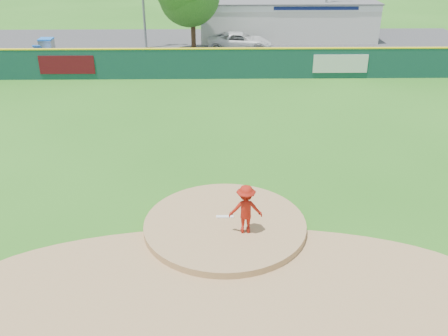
{
  "coord_description": "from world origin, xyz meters",
  "views": [
    {
      "loc": [
        -0.27,
        -14.33,
        9.4
      ],
      "look_at": [
        0.0,
        2.0,
        1.3
      ],
      "focal_mm": 40.0,
      "sensor_mm": 36.0,
      "label": 1
    }
  ],
  "objects_px": {
    "playground_slide": "(47,49)",
    "van": "(240,42)",
    "pool_building_grp": "(285,17)",
    "pitcher": "(246,209)"
  },
  "relations": [
    {
      "from": "pool_building_grp",
      "to": "playground_slide",
      "type": "height_order",
      "value": "pool_building_grp"
    },
    {
      "from": "van",
      "to": "pool_building_grp",
      "type": "distance_m",
      "value": 7.46
    },
    {
      "from": "van",
      "to": "pool_building_grp",
      "type": "bearing_deg",
      "value": -32.72
    },
    {
      "from": "pool_building_grp",
      "to": "playground_slide",
      "type": "bearing_deg",
      "value": -155.85
    },
    {
      "from": "pool_building_grp",
      "to": "playground_slide",
      "type": "xyz_separation_m",
      "value": [
        -18.99,
        -8.52,
        -0.88
      ]
    },
    {
      "from": "pitcher",
      "to": "van",
      "type": "bearing_deg",
      "value": -92.44
    },
    {
      "from": "pitcher",
      "to": "van",
      "type": "height_order",
      "value": "pitcher"
    },
    {
      "from": "pitcher",
      "to": "van",
      "type": "distance_m",
      "value": 26.59
    },
    {
      "from": "playground_slide",
      "to": "van",
      "type": "bearing_deg",
      "value": 9.71
    },
    {
      "from": "van",
      "to": "playground_slide",
      "type": "bearing_deg",
      "value": 102.77
    }
  ]
}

